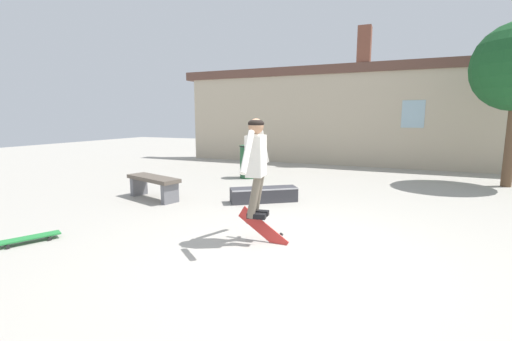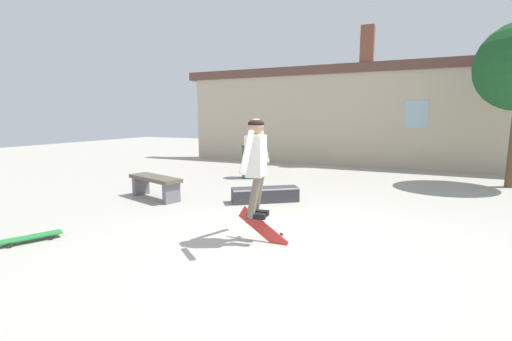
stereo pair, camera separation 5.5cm
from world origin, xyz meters
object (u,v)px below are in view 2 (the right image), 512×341
park_bench (155,183)px  skateboard_resting (30,237)px  skate_ledge (265,195)px  trash_bin (250,161)px  skater (256,160)px  skateboard_flipping (263,229)px

park_bench → skateboard_resting: (0.11, -2.80, -0.28)m
skate_ledge → skateboard_resting: skate_ledge is taller
trash_bin → skate_ledge: bearing=-59.0°
skate_ledge → skater: 2.55m
skate_ledge → skateboard_flipping: 2.27m
trash_bin → skateboard_flipping: size_ratio=1.18×
trash_bin → skateboard_resting: (-0.69, -5.96, -0.43)m
trash_bin → skater: bearing=-64.3°
trash_bin → skateboard_resting: 6.02m
trash_bin → skateboard_flipping: trash_bin is taller
skateboard_resting → skater: bearing=140.4°
park_bench → skateboard_flipping: 3.43m
skater → skateboard_resting: (-2.94, -1.29, -1.11)m
skate_ledge → trash_bin: bearing=85.8°
skateboard_flipping → skateboard_resting: size_ratio=1.02×
skate_ledge → trash_bin: 2.89m
skater → park_bench: bearing=146.1°
skateboard_flipping → park_bench: bearing=162.7°
park_bench → skater: bearing=-9.3°
park_bench → skate_ledge: size_ratio=1.09×
trash_bin → skateboard_flipping: bearing=-63.2°
trash_bin → skateboard_resting: trash_bin is taller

